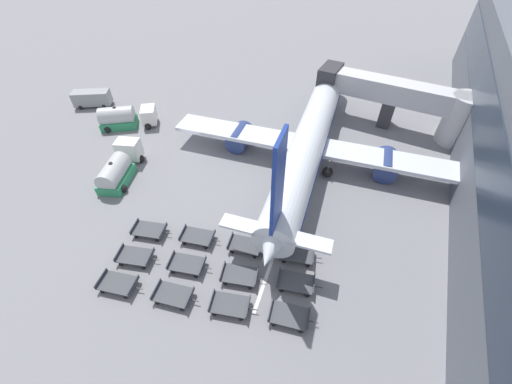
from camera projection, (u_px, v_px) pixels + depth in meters
name	position (u px, v px, depth m)	size (l,w,h in m)	color
ground_plane	(195.00, 144.00, 40.49)	(500.00, 500.00, 0.00)	gray
jet_bridge	(411.00, 101.00, 40.42)	(20.79, 5.43, 6.49)	silver
airplane	(311.00, 137.00, 36.48)	(33.18, 37.66, 13.01)	silver
fuel_tanker_primary	(119.00, 168.00, 35.07)	(4.96, 7.84, 2.92)	white
fuel_tanker_secondary	(124.00, 118.00, 42.81)	(7.63, 6.37, 3.10)	white
service_van	(92.00, 98.00, 47.01)	(5.57, 4.39, 2.29)	gray
baggage_dolly_row_near_col_a	(118.00, 283.00, 25.56)	(3.80, 2.39, 0.92)	#424449
baggage_dolly_row_near_col_b	(173.00, 295.00, 24.84)	(3.80, 2.31, 0.92)	#424449
baggage_dolly_row_near_col_c	(230.00, 305.00, 24.24)	(3.80, 2.49, 0.92)	#424449
baggage_dolly_row_near_col_d	(289.00, 316.00, 23.62)	(3.80, 2.31, 0.92)	#424449
baggage_dolly_row_mid_a_col_a	(135.00, 256.00, 27.48)	(3.80, 2.53, 0.92)	#424449
baggage_dolly_row_mid_a_col_b	(187.00, 264.00, 26.90)	(3.80, 2.44, 0.92)	#424449
baggage_dolly_row_mid_a_col_c	(240.00, 275.00, 26.12)	(3.80, 2.49, 0.92)	#424449
baggage_dolly_row_mid_a_col_d	(296.00, 282.00, 25.64)	(3.80, 2.39, 0.92)	#424449
baggage_dolly_row_mid_b_col_a	(149.00, 230.00, 29.61)	(3.80, 2.49, 0.92)	#424449
baggage_dolly_row_mid_b_col_b	(198.00, 237.00, 29.04)	(3.80, 2.37, 0.92)	#424449
baggage_dolly_row_mid_b_col_c	(245.00, 245.00, 28.33)	(3.80, 2.32, 0.92)	#424449
baggage_dolly_row_mid_b_col_d	(297.00, 254.00, 27.64)	(3.80, 2.44, 0.92)	#424449
stand_guidance_stripe	(292.00, 201.00, 33.11)	(3.26, 25.71, 0.01)	white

